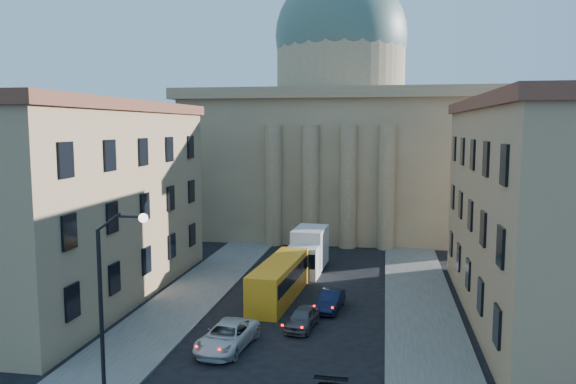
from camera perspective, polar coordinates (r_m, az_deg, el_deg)
name	(u,v)px	position (r m, az deg, el deg)	size (l,w,h in m)	color
sidewalk_left	(164,319)	(39.15, -12.47, -12.49)	(5.00, 60.00, 0.15)	#54514D
sidewalk_right	(426,335)	(36.54, 13.86, -13.95)	(5.00, 60.00, 0.15)	#54514D
church	(339,134)	(71.85, 5.24, 5.88)	(68.02, 28.76, 36.60)	#887153
building_left	(74,199)	(44.77, -20.87, -0.70)	(11.60, 26.60, 14.70)	#9A845A
building_right	(561,211)	(40.11, 25.96, -1.74)	(11.60, 26.60, 14.70)	#9A845A
street_lamp	(110,286)	(28.33, -17.60, -9.07)	(2.62, 0.44, 8.83)	black
car_left_mid	(227,336)	(33.71, -6.22, -14.37)	(2.45, 5.31, 1.47)	silver
car_right_far	(302,318)	(36.68, 1.48, -12.69)	(1.57, 3.90, 1.33)	#49494E
car_right_distant	(330,300)	(40.23, 4.34, -10.93)	(1.42, 4.08, 1.35)	black
city_bus	(280,279)	(42.31, -0.86, -8.81)	(3.06, 10.26, 2.85)	#FDA41C
box_truck	(308,252)	(50.17, 2.06, -6.07)	(3.00, 6.90, 3.72)	silver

